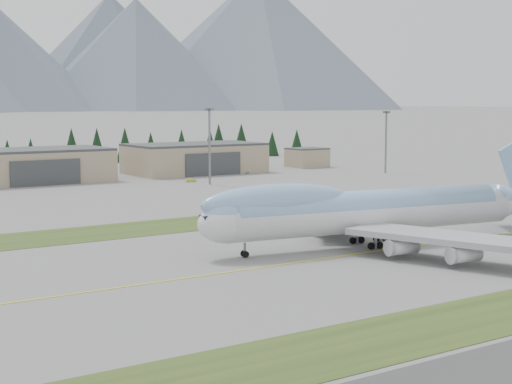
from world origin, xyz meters
TOP-DOWN VIEW (x-y plane):
  - ground at (0.00, 0.00)m, footprint 7000.00×7000.00m
  - grass_strip_far at (0.00, 45.00)m, footprint 400.00×18.00m
  - taxiway_line_main at (0.00, 0.00)m, footprint 400.00×0.40m
  - boeing_747_freighter at (-0.63, 4.63)m, footprint 75.39×64.02m
  - hangar_center at (-15.00, 149.90)m, footprint 48.00×26.60m
  - hangar_right at (45.00, 149.90)m, footprint 48.00×26.60m
  - control_shed at (95.00, 148.00)m, footprint 14.00×12.00m
  - floodlight_masts at (-5.95, 111.54)m, footprint 196.96×6.13m
  - service_vehicle_b at (27.89, 122.07)m, footprint 3.76×2.05m
  - service_vehicle_c at (59.33, 138.10)m, footprint 1.88×4.09m
  - conifer_belt at (6.84, 211.13)m, footprint 279.65×15.23m

SIDE VIEW (x-z plane):
  - ground at x=0.00m, z-range 0.00..0.00m
  - grass_strip_far at x=0.00m, z-range -0.04..0.04m
  - taxiway_line_main at x=0.00m, z-range -0.01..0.01m
  - service_vehicle_b at x=27.89m, z-range -0.59..0.59m
  - service_vehicle_c at x=59.33m, z-range -0.58..0.58m
  - control_shed at x=95.00m, z-range 0.00..7.60m
  - hangar_center at x=-15.00m, z-range -0.01..10.79m
  - hangar_right at x=45.00m, z-range -0.01..10.79m
  - boeing_747_freighter at x=-0.63m, z-range -3.37..16.40m
  - conifer_belt at x=6.84m, z-range -1.18..15.04m
  - floodlight_masts at x=-5.95m, z-range 4.20..28.01m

